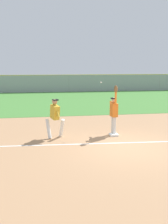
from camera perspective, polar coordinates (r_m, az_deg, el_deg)
name	(u,v)px	position (r m, az deg, el deg)	size (l,w,h in m)	color
ground_plane	(126,147)	(10.53, 9.00, -7.48)	(70.26, 70.26, 0.00)	tan
outfield_grass	(77,100)	(24.00, -1.44, 2.60)	(45.44, 14.97, 0.01)	#478438
chalk_foul_line	(22,146)	(10.83, -13.22, -7.10)	(12.00, 0.10, 0.01)	white
first_base	(114,135)	(12.08, 6.44, -4.91)	(0.38, 0.38, 0.08)	white
fielder	(114,111)	(12.02, 6.49, 0.30)	(0.28, 0.89, 2.28)	silver
runner	(55,116)	(11.51, -6.29, -0.77)	(0.88, 0.82, 1.72)	white
baseball	(101,82)	(12.07, 3.70, 6.40)	(0.07, 0.07, 0.07)	white
outfield_fence	(69,83)	(31.30, -3.30, 6.21)	(45.52, 0.08, 2.03)	#93999E
parked_car_green	(5,84)	(35.50, -16.63, 5.72)	(4.48, 2.28, 1.25)	#1E6B33
parked_car_red	(52,84)	(35.15, -6.98, 6.03)	(4.58, 2.48, 1.25)	#B21E1E
parked_car_black	(96,83)	(35.95, 2.63, 6.19)	(4.42, 2.16, 1.25)	black
parked_car_silver	(140,83)	(37.65, 11.96, 6.16)	(4.54, 2.40, 1.25)	#B7B7BC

